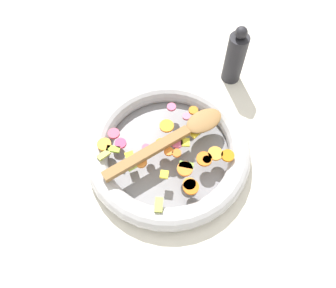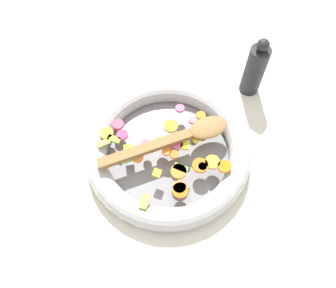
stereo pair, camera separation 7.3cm
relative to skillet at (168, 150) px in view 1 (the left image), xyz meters
The scene contains 5 objects.
ground_plane 0.02m from the skillet, ahead, with size 4.00×4.00×0.00m, color silver.
skillet is the anchor object (origin of this frame).
chopped_vegetables 0.04m from the skillet, 104.11° to the left, with size 0.31×0.27×0.01m.
wooden_spoon 0.05m from the skillet, 150.69° to the right, with size 0.28×0.18×0.01m.
pepper_mill 0.30m from the skillet, 129.45° to the right, with size 0.05×0.05×0.17m.
Camera 1 is at (0.02, 0.35, 0.69)m, focal length 35.00 mm.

